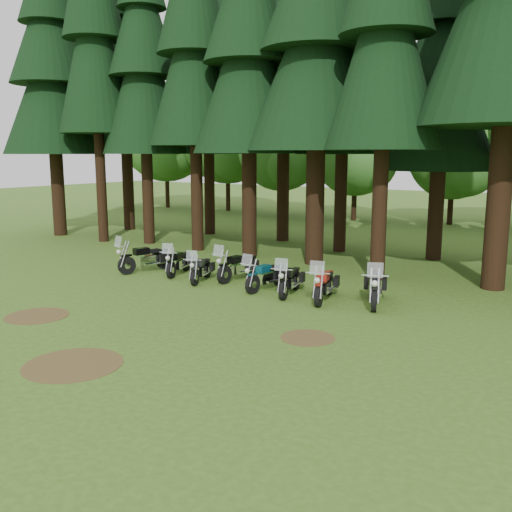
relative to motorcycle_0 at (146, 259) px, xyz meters
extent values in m
plane|color=#365B1A|center=(4.76, -4.32, -0.51)|extent=(120.00, 120.00, 0.00)
cylinder|color=black|center=(-11.44, 4.96, 2.24)|extent=(0.73, 0.73, 5.51)
cone|color=black|center=(-11.44, 4.96, 7.52)|extent=(5.49, 5.49, 6.89)
cone|color=black|center=(-11.44, 4.96, 10.78)|extent=(4.39, 4.39, 5.82)
cylinder|color=black|center=(-7.53, 4.65, 2.87)|extent=(0.52, 0.52, 6.77)
cone|color=black|center=(-7.53, 4.65, 9.37)|extent=(3.92, 3.92, 8.47)
cylinder|color=black|center=(-5.01, 5.50, 2.25)|extent=(0.58, 0.58, 5.53)
cone|color=black|center=(-5.01, 5.50, 7.55)|extent=(4.32, 4.32, 6.91)
cone|color=black|center=(-5.01, 5.50, 10.81)|extent=(3.46, 3.46, 5.83)
cylinder|color=black|center=(-1.53, 5.18, 2.48)|extent=(0.58, 0.58, 5.99)
cone|color=black|center=(-1.53, 5.18, 8.22)|extent=(4.32, 4.32, 7.49)
cylinder|color=black|center=(1.55, 5.08, 2.27)|extent=(0.66, 0.66, 5.57)
cone|color=black|center=(1.55, 5.08, 7.60)|extent=(4.95, 4.95, 6.96)
cylinder|color=black|center=(4.83, 5.12, 2.33)|extent=(0.77, 0.77, 5.70)
cone|color=black|center=(4.83, 5.12, 7.79)|extent=(5.81, 5.81, 7.12)
cylinder|color=black|center=(8.20, 3.70, 2.34)|extent=(0.55, 0.55, 5.71)
cone|color=black|center=(8.20, 3.70, 7.81)|extent=(4.15, 4.15, 7.14)
cylinder|color=black|center=(12.13, 4.44, 2.79)|extent=(0.80, 0.80, 6.62)
cylinder|color=black|center=(-9.92, 8.93, 2.42)|extent=(0.67, 0.67, 5.87)
cone|color=black|center=(-9.92, 8.93, 8.04)|extent=(5.00, 5.00, 7.33)
cone|color=black|center=(-9.92, 8.93, 11.50)|extent=(4.00, 4.00, 6.19)
cylinder|color=black|center=(-4.49, 10.02, 2.25)|extent=(0.60, 0.60, 5.53)
cone|color=black|center=(-4.49, 10.02, 7.55)|extent=(4.52, 4.52, 6.91)
cone|color=black|center=(-4.49, 10.02, 10.81)|extent=(3.62, 3.62, 5.83)
cylinder|color=black|center=(0.38, 10.08, 2.26)|extent=(0.65, 0.65, 5.55)
cone|color=black|center=(0.38, 10.08, 7.59)|extent=(4.85, 4.85, 6.94)
cone|color=black|center=(0.38, 10.08, 10.87)|extent=(3.88, 3.88, 5.86)
cylinder|color=black|center=(4.39, 8.62, 2.25)|extent=(0.58, 0.58, 5.52)
cone|color=black|center=(4.39, 8.62, 7.54)|extent=(4.35, 4.35, 6.90)
cone|color=black|center=(4.39, 8.62, 10.79)|extent=(3.48, 3.48, 5.83)
cylinder|color=black|center=(8.80, 8.92, 1.83)|extent=(0.66, 0.66, 4.70)
cone|color=black|center=(8.80, 8.92, 6.33)|extent=(4.94, 4.94, 5.87)
cone|color=black|center=(8.80, 8.92, 9.11)|extent=(3.95, 3.95, 4.96)
cylinder|color=black|center=(-17.69, 21.18, 1.15)|extent=(0.36, 0.36, 3.33)
sphere|color=#2C691F|center=(-17.69, 21.18, 5.60)|extent=(7.78, 7.78, 7.78)
sphere|color=#2C691F|center=(-16.36, 20.29, 4.82)|extent=(5.55, 5.55, 5.55)
cylinder|color=black|center=(-11.58, 21.68, 1.13)|extent=(0.36, 0.36, 3.29)
sphere|color=#2C691F|center=(-11.58, 21.68, 5.53)|extent=(7.69, 7.69, 7.69)
sphere|color=#2C691F|center=(-10.26, 20.80, 4.76)|extent=(5.49, 5.49, 5.49)
cylinder|color=black|center=(-5.97, 20.65, 0.89)|extent=(0.36, 0.36, 2.80)
sphere|color=#2C691F|center=(-5.97, 20.65, 4.62)|extent=(6.53, 6.53, 6.53)
sphere|color=#2C691F|center=(-4.85, 19.91, 3.97)|extent=(4.67, 4.67, 4.67)
cylinder|color=black|center=(-0.22, 20.99, 0.76)|extent=(0.36, 0.36, 2.55)
sphere|color=#2C691F|center=(-0.22, 20.99, 4.16)|extent=(5.95, 5.95, 5.95)
sphere|color=#2C691F|center=(0.80, 20.31, 3.57)|extent=(4.25, 4.25, 4.25)
cylinder|color=black|center=(6.08, 22.18, 0.72)|extent=(0.36, 0.36, 2.47)
sphere|color=#2C691F|center=(6.08, 22.18, 4.02)|extent=(5.76, 5.76, 5.76)
sphere|color=#2C691F|center=(7.07, 21.52, 3.44)|extent=(4.12, 4.12, 4.12)
cylinder|color=#4C3D1E|center=(1.76, -6.32, -0.51)|extent=(1.80, 1.80, 0.01)
cylinder|color=#4C3D1E|center=(9.26, -3.82, -0.51)|extent=(1.40, 1.40, 0.01)
cylinder|color=#4C3D1E|center=(5.76, -8.32, -0.51)|extent=(2.20, 2.20, 0.01)
cylinder|color=black|center=(-0.25, -0.78, -0.16)|extent=(0.36, 0.73, 0.71)
cylinder|color=black|center=(0.26, 0.81, -0.16)|extent=(0.36, 0.73, 0.71)
cube|color=silver|center=(0.02, 0.07, -0.06)|extent=(0.52, 0.81, 0.37)
cube|color=black|center=(-0.05, -0.17, 0.33)|extent=(0.49, 0.67, 0.26)
cube|color=black|center=(0.10, 0.30, 0.29)|extent=(0.49, 0.67, 0.13)
cube|color=silver|center=(-0.35, -1.09, 0.81)|extent=(0.47, 0.27, 0.43)
cylinder|color=black|center=(1.68, -0.40, -0.19)|extent=(0.33, 0.66, 0.64)
cylinder|color=black|center=(1.21, 1.04, -0.19)|extent=(0.33, 0.66, 0.64)
cube|color=silver|center=(1.43, 0.37, -0.10)|extent=(0.47, 0.73, 0.33)
cube|color=black|center=(1.50, 0.15, 0.25)|extent=(0.44, 0.60, 0.23)
cube|color=black|center=(1.36, 0.58, 0.21)|extent=(0.44, 0.60, 0.12)
cube|color=silver|center=(1.77, -0.68, 0.68)|extent=(0.43, 0.24, 0.39)
cylinder|color=black|center=(3.18, -0.85, -0.21)|extent=(0.33, 0.62, 0.61)
cylinder|color=black|center=(2.69, 0.50, -0.21)|extent=(0.33, 0.62, 0.61)
cube|color=silver|center=(2.92, -0.13, -0.12)|extent=(0.47, 0.70, 0.32)
cube|color=#23242A|center=(2.99, -0.33, 0.21)|extent=(0.44, 0.57, 0.22)
cube|color=black|center=(2.84, 0.07, 0.17)|extent=(0.44, 0.57, 0.11)
cube|color=silver|center=(3.27, -1.11, 0.62)|extent=(0.41, 0.24, 0.37)
cylinder|color=black|center=(3.88, -0.04, -0.17)|extent=(0.19, 0.69, 0.68)
cylinder|color=black|center=(4.00, 1.55, -0.17)|extent=(0.19, 0.69, 0.68)
cube|color=silver|center=(3.94, 0.81, -0.08)|extent=(0.34, 0.74, 0.35)
cube|color=black|center=(3.92, 0.57, 0.29)|extent=(0.35, 0.59, 0.25)
cube|color=black|center=(3.96, 1.05, 0.25)|extent=(0.35, 0.59, 0.12)
cube|color=silver|center=(3.86, -0.34, 0.74)|extent=(0.44, 0.16, 0.41)
cylinder|color=black|center=(5.55, -0.73, -0.19)|extent=(0.20, 0.66, 0.65)
cylinder|color=black|center=(5.70, 0.79, -0.19)|extent=(0.20, 0.66, 0.65)
cube|color=silver|center=(5.63, 0.08, -0.10)|extent=(0.34, 0.71, 0.33)
cube|color=#0E4F67|center=(5.61, -0.15, 0.25)|extent=(0.35, 0.57, 0.24)
cube|color=black|center=(5.65, 0.30, 0.21)|extent=(0.35, 0.57, 0.12)
cube|color=silver|center=(5.52, -1.02, 0.68)|extent=(0.42, 0.16, 0.39)
cylinder|color=black|center=(6.82, -0.87, -0.18)|extent=(0.30, 0.67, 0.66)
cylinder|color=black|center=(6.44, 0.63, -0.18)|extent=(0.30, 0.67, 0.66)
cube|color=silver|center=(6.62, -0.07, -0.09)|extent=(0.44, 0.74, 0.34)
cube|color=black|center=(6.68, -0.29, 0.26)|extent=(0.42, 0.60, 0.24)
cube|color=black|center=(6.56, 0.15, 0.22)|extent=(0.42, 0.60, 0.12)
cube|color=silver|center=(6.90, -1.16, 0.70)|extent=(0.44, 0.22, 0.39)
cylinder|color=black|center=(8.15, -1.00, -0.17)|extent=(0.32, 0.71, 0.69)
cylinder|color=black|center=(7.73, 0.58, -0.17)|extent=(0.32, 0.71, 0.69)
cube|color=silver|center=(7.93, -0.16, -0.07)|extent=(0.47, 0.79, 0.36)
cube|color=red|center=(7.99, -0.40, 0.31)|extent=(0.45, 0.64, 0.25)
cube|color=black|center=(7.87, 0.07, 0.27)|extent=(0.45, 0.64, 0.13)
cube|color=silver|center=(8.23, -1.31, 0.77)|extent=(0.46, 0.24, 0.42)
cylinder|color=black|center=(9.77, -0.59, -0.15)|extent=(0.39, 0.73, 0.72)
cylinder|color=black|center=(9.18, 0.99, -0.15)|extent=(0.39, 0.73, 0.72)
cube|color=silver|center=(9.46, 0.25, -0.05)|extent=(0.55, 0.82, 0.37)
cube|color=black|center=(9.54, 0.02, 0.34)|extent=(0.52, 0.68, 0.26)
cube|color=black|center=(9.37, 0.49, 0.30)|extent=(0.52, 0.68, 0.13)
cube|color=silver|center=(9.88, -0.90, 0.82)|extent=(0.48, 0.29, 0.43)
camera|label=1|loc=(15.73, -16.20, 4.12)|focal=40.00mm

